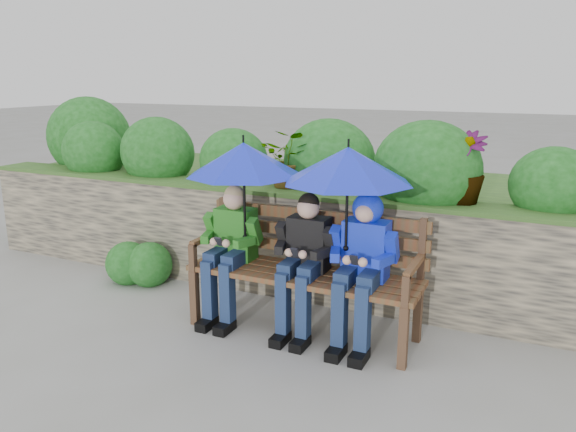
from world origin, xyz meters
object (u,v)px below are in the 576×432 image
at_px(park_bench, 307,263).
at_px(umbrella_right, 348,165).
at_px(boy_right, 362,257).
at_px(boy_middle, 304,256).
at_px(boy_left, 230,245).
at_px(umbrella_left, 244,159).

relative_size(park_bench, umbrella_right, 1.94).
xyz_separation_m(boy_right, umbrella_right, (-0.13, -0.02, 0.70)).
bearing_deg(boy_right, umbrella_right, -172.97).
bearing_deg(boy_middle, umbrella_right, -1.10).
distance_m(park_bench, boy_left, 0.69).
bearing_deg(park_bench, boy_middle, -83.47).
bearing_deg(park_bench, umbrella_left, -169.31).
relative_size(park_bench, umbrella_left, 2.03).
distance_m(boy_left, umbrella_left, 0.77).
relative_size(boy_left, umbrella_right, 1.18).
distance_m(boy_right, umbrella_right, 0.72).
bearing_deg(boy_right, boy_middle, -178.91).
bearing_deg(umbrella_left, park_bench, 10.69).
height_order(boy_middle, umbrella_right, umbrella_right).
bearing_deg(boy_left, umbrella_left, -2.20).
relative_size(boy_right, umbrella_right, 1.22).
xyz_separation_m(park_bench, boy_middle, (0.01, -0.09, 0.09)).
xyz_separation_m(boy_middle, umbrella_left, (-0.53, -0.01, 0.75)).
height_order(park_bench, boy_left, boy_left).
height_order(boy_middle, umbrella_left, umbrella_left).
height_order(boy_middle, boy_right, boy_right).
bearing_deg(boy_right, park_bench, 170.48).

